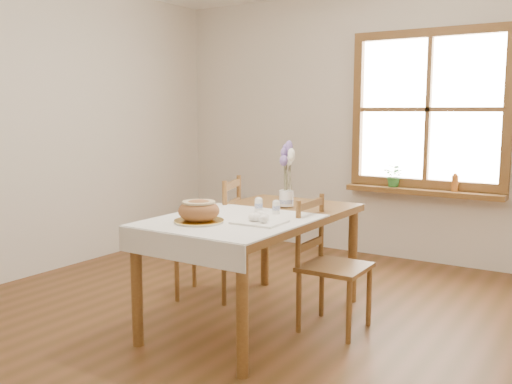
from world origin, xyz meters
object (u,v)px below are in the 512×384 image
(chair_right, at_px, (335,265))
(bread_plate, at_px, (199,221))
(dining_table, at_px, (256,226))
(chair_left, at_px, (208,237))
(flower_vase, at_px, (286,199))

(chair_right, distance_m, bread_plate, 0.95)
(dining_table, distance_m, chair_left, 0.69)
(chair_right, bearing_deg, bread_plate, 134.71)
(bread_plate, bearing_deg, flower_vase, 80.52)
(chair_right, xyz_separation_m, bread_plate, (-0.62, -0.64, 0.33))
(chair_left, height_order, flower_vase, chair_left)
(chair_left, height_order, bread_plate, chair_left)
(chair_right, xyz_separation_m, flower_vase, (-0.48, 0.19, 0.37))
(dining_table, relative_size, chair_left, 1.71)
(chair_left, relative_size, bread_plate, 3.16)
(chair_right, bearing_deg, chair_left, 83.71)
(chair_left, distance_m, flower_vase, 0.73)
(bread_plate, bearing_deg, chair_left, 124.39)
(dining_table, bearing_deg, chair_right, 17.51)
(chair_left, bearing_deg, bread_plate, 15.79)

